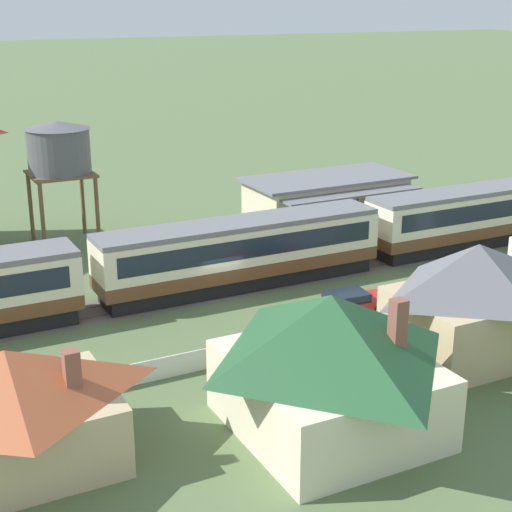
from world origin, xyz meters
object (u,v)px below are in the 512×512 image
(cottage_terracotta_roof, at_px, (10,407))
(cottage_dark_green_roof, at_px, (330,361))
(station_building, at_px, (326,203))
(water_tower, at_px, (59,149))
(passenger_train, at_px, (245,250))
(cottage_grey_roof, at_px, (475,298))
(parked_car_red, at_px, (348,303))

(cottage_terracotta_roof, bearing_deg, cottage_dark_green_roof, -14.06)
(station_building, xyz_separation_m, water_tower, (-18.25, 5.31, 4.65))
(station_building, bearing_deg, water_tower, 163.79)
(cottage_terracotta_roof, relative_size, cottage_dark_green_roof, 0.95)
(passenger_train, distance_m, cottage_terracotta_roof, 20.88)
(cottage_grey_roof, height_order, parked_car_red, cottage_grey_roof)
(cottage_dark_green_roof, relative_size, cottage_grey_roof, 1.07)
(passenger_train, distance_m, station_building, 13.54)
(parked_car_red, bearing_deg, cottage_grey_roof, -66.60)
(parked_car_red, bearing_deg, cottage_terracotta_roof, -156.28)
(parked_car_red, bearing_deg, water_tower, 121.89)
(water_tower, bearing_deg, cottage_grey_roof, -64.37)
(station_building, distance_m, cottage_grey_roof, 22.35)
(passenger_train, height_order, parked_car_red, passenger_train)
(station_building, height_order, water_tower, water_tower)
(passenger_train, bearing_deg, cottage_dark_green_roof, -104.94)
(station_building, bearing_deg, cottage_terracotta_roof, -141.38)
(cottage_terracotta_roof, relative_size, cottage_grey_roof, 1.02)
(water_tower, distance_m, parked_car_red, 23.38)
(cottage_grey_roof, bearing_deg, cottage_dark_green_roof, -164.59)
(cottage_grey_roof, bearing_deg, cottage_terracotta_roof, 179.42)
(passenger_train, xyz_separation_m, cottage_terracotta_roof, (-16.06, -13.34, 0.18))
(passenger_train, relative_size, station_building, 4.49)
(passenger_train, bearing_deg, parked_car_red, -64.88)
(cottage_dark_green_roof, distance_m, cottage_grey_roof, 10.23)
(water_tower, height_order, cottage_grey_roof, water_tower)
(cottage_terracotta_roof, distance_m, cottage_grey_roof, 21.59)
(passenger_train, xyz_separation_m, station_building, (10.82, 8.13, -0.24))
(station_building, relative_size, cottage_terracotta_roof, 1.53)
(station_building, height_order, cottage_grey_roof, cottage_grey_roof)
(station_building, relative_size, water_tower, 1.43)
(water_tower, relative_size, cottage_grey_roof, 1.09)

